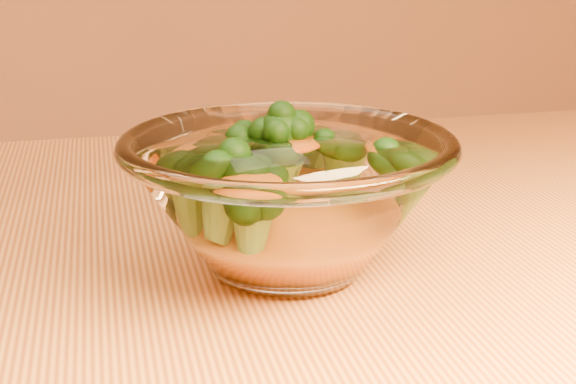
{
  "coord_description": "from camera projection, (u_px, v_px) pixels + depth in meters",
  "views": [
    {
      "loc": [
        -0.05,
        -0.5,
        0.97
      ],
      "look_at": [
        0.06,
        -0.01,
        0.81
      ],
      "focal_mm": 50.0,
      "sensor_mm": 36.0,
      "label": 1
    }
  ],
  "objects": [
    {
      "name": "glass_bowl",
      "position": [
        288.0,
        199.0,
        0.53
      ],
      "size": [
        0.22,
        0.22,
        0.1
      ],
      "color": "white",
      "rests_on": "table"
    },
    {
      "name": "cheese_sauce",
      "position": [
        288.0,
        228.0,
        0.54
      ],
      "size": [
        0.12,
        0.12,
        0.03
      ],
      "primitive_type": "ellipsoid",
      "color": "orange",
      "rests_on": "glass_bowl"
    },
    {
      "name": "broccoli_heap",
      "position": [
        275.0,
        171.0,
        0.53
      ],
      "size": [
        0.16,
        0.14,
        0.08
      ],
      "color": "black",
      "rests_on": "cheese_sauce"
    }
  ]
}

